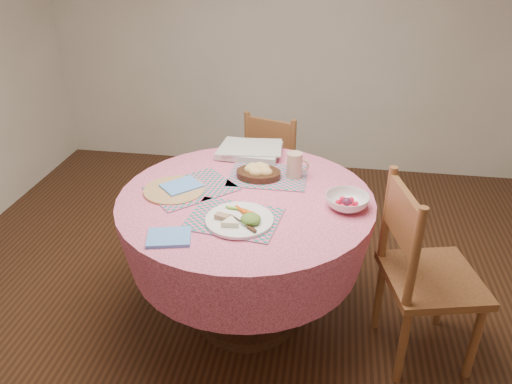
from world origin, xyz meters
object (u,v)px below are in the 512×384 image
at_px(chair_back, 277,167).
at_px(bread_bowl, 258,171).
at_px(dining_table, 246,231).
at_px(wicker_trivet, 174,190).
at_px(latte_mug, 295,165).
at_px(dinner_plate, 241,219).
at_px(chair_right, 422,272).
at_px(fruit_bowl, 347,202).

height_order(chair_back, bread_bowl, chair_back).
height_order(dining_table, wicker_trivet, wicker_trivet).
bearing_deg(latte_mug, wicker_trivet, -156.98).
bearing_deg(dinner_plate, wicker_trivet, 147.60).
bearing_deg(chair_right, wicker_trivet, 70.67).
distance_m(dinner_plate, latte_mug, 0.52).
relative_size(dining_table, dinner_plate, 4.12).
height_order(chair_right, dinner_plate, chair_right).
height_order(chair_right, wicker_trivet, chair_right).
bearing_deg(chair_back, fruit_bowl, 130.93).
bearing_deg(wicker_trivet, fruit_bowl, -2.01).
xyz_separation_m(chair_right, fruit_bowl, (-0.37, 0.09, 0.29)).
bearing_deg(dining_table, dinner_plate, -85.35).
height_order(bread_bowl, latte_mug, latte_mug).
bearing_deg(chair_back, wicker_trivet, 85.53).
bearing_deg(dinner_plate, latte_mug, 68.04).
xyz_separation_m(latte_mug, fruit_bowl, (0.27, -0.27, -0.04)).
distance_m(dinner_plate, fruit_bowl, 0.51).
distance_m(wicker_trivet, fruit_bowl, 0.84).
distance_m(wicker_trivet, latte_mug, 0.62).
height_order(chair_right, chair_back, chair_right).
relative_size(chair_back, wicker_trivet, 2.84).
bearing_deg(chair_right, dinner_plate, 84.48).
relative_size(latte_mug, fruit_bowl, 0.60).
xyz_separation_m(chair_back, latte_mug, (0.18, -0.74, 0.38)).
bearing_deg(latte_mug, dinner_plate, -111.96).
height_order(chair_back, latte_mug, latte_mug).
bearing_deg(bread_bowl, chair_right, -22.04).
xyz_separation_m(dining_table, bread_bowl, (0.03, 0.21, 0.23)).
xyz_separation_m(chair_back, wicker_trivet, (-0.39, -0.98, 0.31)).
bearing_deg(dinner_plate, chair_back, 89.17).
bearing_deg(chair_right, chair_back, 22.68).
bearing_deg(fruit_bowl, chair_back, 113.58).
relative_size(chair_back, bread_bowl, 3.70).
distance_m(dining_table, latte_mug, 0.42).
relative_size(bread_bowl, latte_mug, 1.76).
distance_m(dinner_plate, bread_bowl, 0.45).
height_order(dining_table, latte_mug, latte_mug).
height_order(dining_table, fruit_bowl, fruit_bowl).
xyz_separation_m(wicker_trivet, dinner_plate, (0.38, -0.24, 0.01)).
distance_m(bread_bowl, fruit_bowl, 0.51).
bearing_deg(dining_table, chair_back, 87.84).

